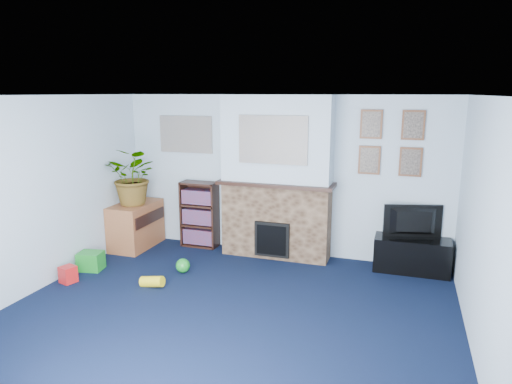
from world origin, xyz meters
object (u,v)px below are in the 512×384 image
(television, at_px, (414,222))
(bookshelf, at_px, (200,216))
(sideboard, at_px, (136,225))
(tv_stand, at_px, (411,256))

(television, height_order, bookshelf, bookshelf)
(bookshelf, bearing_deg, sideboard, -159.54)
(tv_stand, xyz_separation_m, sideboard, (-4.19, -0.28, 0.12))
(bookshelf, relative_size, sideboard, 1.15)
(television, xyz_separation_m, bookshelf, (-3.23, 0.06, -0.20))
(tv_stand, distance_m, television, 0.48)
(television, relative_size, sideboard, 0.86)
(television, bearing_deg, tv_stand, 75.20)
(tv_stand, distance_m, bookshelf, 3.25)
(tv_stand, distance_m, sideboard, 4.20)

